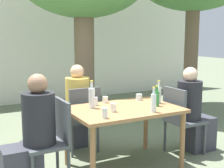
{
  "coord_description": "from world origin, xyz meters",
  "views": [
    {
      "loc": [
        -1.85,
        -3.16,
        1.62
      ],
      "look_at": [
        0.0,
        0.3,
        1.0
      ],
      "focal_mm": 50.0,
      "sensor_mm": 36.0,
      "label": 1
    }
  ],
  "objects": [
    {
      "name": "drinking_glass_3",
      "position": [
        -0.41,
        -0.31,
        0.8
      ],
      "size": [
        0.06,
        0.06,
        0.12
      ],
      "color": "silver",
      "rests_on": "dining_table_front"
    },
    {
      "name": "person_seated_0",
      "position": [
        -1.12,
        -0.0,
        0.55
      ],
      "size": [
        0.57,
        0.35,
        1.22
      ],
      "rotation": [
        0.0,
        0.0,
        -1.57
      ],
      "color": "#383842",
      "rests_on": "ground_plane"
    },
    {
      "name": "dining_table_front",
      "position": [
        0.0,
        0.0,
        0.66
      ],
      "size": [
        1.31,
        0.9,
        0.75
      ],
      "color": "#996B42",
      "rests_on": "ground_plane"
    },
    {
      "name": "ground_plane",
      "position": [
        0.0,
        0.0,
        0.0
      ],
      "size": [
        30.0,
        30.0,
        0.0
      ],
      "primitive_type": "plane",
      "color": "#667056"
    },
    {
      "name": "cafe_building_wall",
      "position": [
        0.0,
        4.26,
        1.4
      ],
      "size": [
        10.0,
        0.08,
        2.8
      ],
      "color": "white",
      "rests_on": "ground_plane"
    },
    {
      "name": "patio_chair_1",
      "position": [
        0.89,
        0.0,
        0.53
      ],
      "size": [
        0.44,
        0.44,
        0.92
      ],
      "rotation": [
        0.0,
        0.0,
        1.57
      ],
      "color": "#474C51",
      "rests_on": "ground_plane"
    },
    {
      "name": "drinking_glass_1",
      "position": [
        0.41,
        0.3,
        0.79
      ],
      "size": [
        0.08,
        0.08,
        0.08
      ],
      "color": "silver",
      "rests_on": "dining_table_front"
    },
    {
      "name": "patio_chair_2",
      "position": [
        -0.26,
        0.68,
        0.53
      ],
      "size": [
        0.44,
        0.44,
        0.92
      ],
      "rotation": [
        0.0,
        0.0,
        3.14
      ],
      "color": "#474C51",
      "rests_on": "ground_plane"
    },
    {
      "name": "person_seated_2",
      "position": [
        -0.26,
        0.92,
        0.54
      ],
      "size": [
        0.34,
        0.57,
        1.21
      ],
      "rotation": [
        0.0,
        0.0,
        3.14
      ],
      "color": "#383842",
      "rests_on": "ground_plane"
    },
    {
      "name": "patio_chair_0",
      "position": [
        -0.89,
        0.0,
        0.53
      ],
      "size": [
        0.44,
        0.44,
        0.92
      ],
      "rotation": [
        0.0,
        0.0,
        -1.57
      ],
      "color": "#474C51",
      "rests_on": "ground_plane"
    },
    {
      "name": "drinking_glass_4",
      "position": [
        -0.2,
        -0.11,
        0.8
      ],
      "size": [
        0.07,
        0.07,
        0.1
      ],
      "color": "silver",
      "rests_on": "dining_table_front"
    },
    {
      "name": "person_seated_1",
      "position": [
        1.13,
        -0.0,
        0.53
      ],
      "size": [
        0.57,
        0.33,
        1.19
      ],
      "rotation": [
        0.0,
        0.0,
        1.57
      ],
      "color": "#383842",
      "rests_on": "ground_plane"
    },
    {
      "name": "water_bottle_2",
      "position": [
        -0.34,
        0.17,
        0.88
      ],
      "size": [
        0.08,
        0.08,
        0.33
      ],
      "color": "silver",
      "rests_on": "dining_table_front"
    },
    {
      "name": "water_bottle_0",
      "position": [
        0.19,
        -0.34,
        0.86
      ],
      "size": [
        0.06,
        0.06,
        0.29
      ],
      "color": "silver",
      "rests_on": "dining_table_front"
    },
    {
      "name": "green_bottle_3",
      "position": [
        0.4,
        -0.11,
        0.85
      ],
      "size": [
        0.06,
        0.06,
        0.26
      ],
      "color": "#287A38",
      "rests_on": "dining_table_front"
    },
    {
      "name": "water_bottle_1",
      "position": [
        0.52,
        0.01,
        0.86
      ],
      "size": [
        0.07,
        0.07,
        0.3
      ],
      "color": "silver",
      "rests_on": "dining_table_front"
    },
    {
      "name": "drinking_glass_2",
      "position": [
        -0.07,
        0.36,
        0.79
      ],
      "size": [
        0.07,
        0.07,
        0.08
      ],
      "color": "silver",
      "rests_on": "dining_table_front"
    },
    {
      "name": "drinking_glass_0",
      "position": [
        -0.24,
        0.29,
        0.8
      ],
      "size": [
        0.06,
        0.06,
        0.1
      ],
      "color": "white",
      "rests_on": "dining_table_front"
    }
  ]
}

